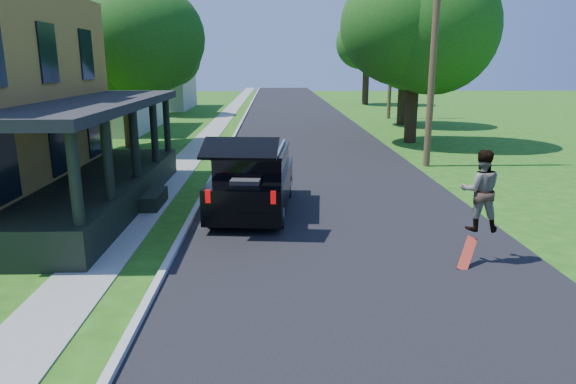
{
  "coord_description": "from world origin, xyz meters",
  "views": [
    {
      "loc": [
        -1.81,
        -8.75,
        4.14
      ],
      "look_at": [
        -1.47,
        3.0,
        1.17
      ],
      "focal_mm": 32.0,
      "sensor_mm": 36.0,
      "label": 1
    }
  ],
  "objects_px": {
    "black_suv": "(253,180)",
    "tree_right_near": "(416,20)",
    "skateboarder": "(480,190)",
    "utility_pole_near": "(435,33)"
  },
  "relations": [
    {
      "from": "black_suv",
      "to": "tree_right_near",
      "type": "xyz_separation_m",
      "value": [
        7.87,
        12.91,
        5.34
      ]
    },
    {
      "from": "black_suv",
      "to": "skateboarder",
      "type": "height_order",
      "value": "skateboarder"
    },
    {
      "from": "black_suv",
      "to": "utility_pole_near",
      "type": "distance_m",
      "value": 10.35
    },
    {
      "from": "skateboarder",
      "to": "utility_pole_near",
      "type": "bearing_deg",
      "value": -92.1
    },
    {
      "from": "black_suv",
      "to": "utility_pole_near",
      "type": "bearing_deg",
      "value": 48.15
    },
    {
      "from": "black_suv",
      "to": "skateboarder",
      "type": "bearing_deg",
      "value": -33.91
    },
    {
      "from": "tree_right_near",
      "to": "utility_pole_near",
      "type": "relative_size",
      "value": 0.95
    },
    {
      "from": "black_suv",
      "to": "skateboarder",
      "type": "xyz_separation_m",
      "value": [
        4.89,
        -4.0,
        0.64
      ]
    },
    {
      "from": "utility_pole_near",
      "to": "tree_right_near",
      "type": "bearing_deg",
      "value": 84.7
    },
    {
      "from": "black_suv",
      "to": "tree_right_near",
      "type": "height_order",
      "value": "tree_right_near"
    }
  ]
}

